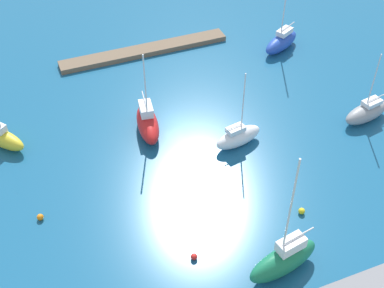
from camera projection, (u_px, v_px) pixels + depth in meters
The scene contains 11 objects.
water at pixel (174, 122), 68.15m from camera, with size 160.00×160.00×0.00m, color #19567F.
pier_dock at pixel (145, 50), 80.53m from camera, with size 26.70×2.87×0.79m, color brown.
sailboat_red_east_end at pixel (148, 122), 65.52m from camera, with size 3.69×7.93×11.94m.
sailboat_white_far_south at pixel (238, 137), 63.91m from camera, with size 6.68×3.26×10.61m.
sailboat_gray_lone_north at pixel (367, 112), 67.58m from camera, with size 7.34×3.65×10.28m.
sailboat_blue_by_breakwater at pixel (281, 41), 80.60m from camera, with size 7.91×5.67×14.23m.
sailboat_green_off_beacon at pixel (284, 259), 49.75m from camera, with size 8.20×3.73×15.48m.
sailboat_yellow_center_basin at pixel (2, 138), 63.74m from camera, with size 5.79×6.55×9.75m.
mooring_buoy_orange at pixel (40, 217), 55.52m from camera, with size 0.73×0.73×0.73m, color orange.
mooring_buoy_red at pixel (194, 257), 51.72m from camera, with size 0.69×0.69×0.69m, color red.
mooring_buoy_yellow at pixel (302, 211), 56.15m from camera, with size 0.73×0.73×0.73m, color yellow.
Camera 1 is at (17.20, 49.79, 43.42)m, focal length 48.09 mm.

